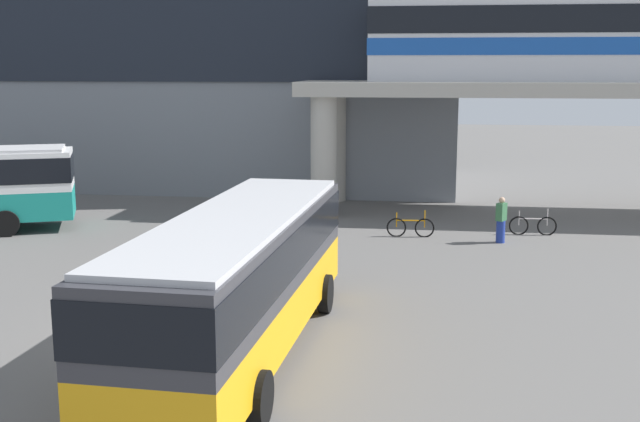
{
  "coord_description": "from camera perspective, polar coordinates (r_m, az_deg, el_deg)",
  "views": [
    {
      "loc": [
        5.92,
        -17.77,
        6.3
      ],
      "look_at": [
        3.04,
        4.18,
        2.2
      ],
      "focal_mm": 43.9,
      "sensor_mm": 36.0,
      "label": 1
    }
  ],
  "objects": [
    {
      "name": "bus_main",
      "position": [
        16.96,
        -5.88,
        -4.29
      ],
      "size": [
        3.18,
        11.16,
        3.22
      ],
      "color": "orange",
      "rests_on": "ground_plane"
    },
    {
      "name": "train",
      "position": [
        35.61,
        21.46,
        11.94
      ],
      "size": [
        21.4,
        2.96,
        3.84
      ],
      "color": "silver",
      "rests_on": "elevated_platform"
    },
    {
      "name": "ground_plane",
      "position": [
        29.08,
        -4.45,
        -2.05
      ],
      "size": [
        120.0,
        120.0,
        0.0
      ],
      "primitive_type": "plane",
      "color": "#605E5B"
    },
    {
      "name": "bicycle_silver",
      "position": [
        30.73,
        15.26,
        -1.03
      ],
      "size": [
        1.79,
        0.1,
        1.04
      ],
      "color": "black",
      "rests_on": "ground_plane"
    },
    {
      "name": "pedestrian_walking_across",
      "position": [
        29.01,
        13.06,
        -0.74
      ],
      "size": [
        0.43,
        0.48,
        1.68
      ],
      "color": "navy",
      "rests_on": "ground_plane"
    },
    {
      "name": "bicycle_orange",
      "position": [
        29.51,
        6.61,
        -1.19
      ],
      "size": [
        1.79,
        0.14,
        1.04
      ],
      "color": "black",
      "rests_on": "ground_plane"
    }
  ]
}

